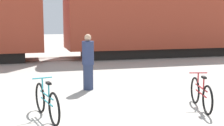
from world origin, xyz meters
TOP-DOWN VIEW (x-y plane):
  - ground_plane at (0.00, 0.00)m, footprint 80.00×80.00m
  - freight_train at (0.00, 11.29)m, footprint 25.42×3.00m
  - rail_near at (0.00, 10.57)m, footprint 37.42×0.07m
  - rail_far at (0.00, 12.01)m, footprint 37.42×0.07m
  - bicycle_teal at (-1.11, 0.77)m, footprint 0.52×1.78m
  - bicycle_maroon at (2.68, 0.57)m, footprint 0.52×1.69m
  - person_in_navy at (0.36, 3.43)m, footprint 0.38×0.38m

SIDE VIEW (x-z plane):
  - ground_plane at x=0.00m, z-range 0.00..0.00m
  - rail_near at x=0.00m, z-range 0.00..0.01m
  - rail_far at x=0.00m, z-range 0.00..0.01m
  - bicycle_maroon at x=2.68m, z-range -0.07..0.82m
  - bicycle_teal at x=-1.11m, z-range -0.07..0.84m
  - person_in_navy at x=0.36m, z-range 0.00..1.77m
  - freight_train at x=0.00m, z-range 0.15..5.75m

